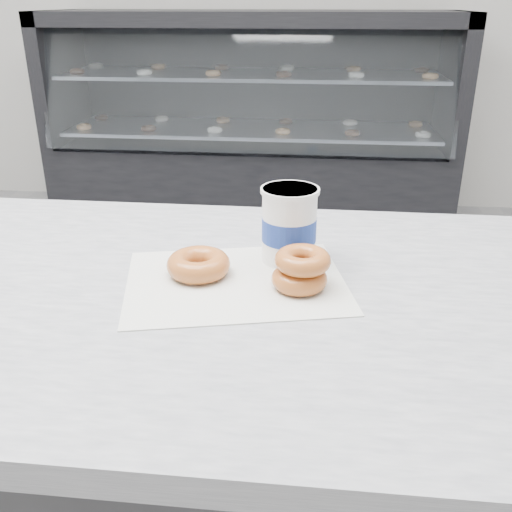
{
  "coord_description": "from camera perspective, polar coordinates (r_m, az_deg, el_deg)",
  "views": [
    {
      "loc": [
        0.4,
        -1.37,
        1.31
      ],
      "look_at": [
        0.31,
        -0.55,
        0.93
      ],
      "focal_mm": 40.0,
      "sensor_mm": 36.0,
      "label": 1
    }
  ],
  "objects": [
    {
      "name": "counter",
      "position": [
        1.22,
        -16.21,
        -21.48
      ],
      "size": [
        3.06,
        0.76,
        0.9
      ],
      "color": "#333335",
      "rests_on": "ground"
    },
    {
      "name": "donut_single",
      "position": [
        0.92,
        -5.77,
        -0.84
      ],
      "size": [
        0.12,
        0.12,
        0.04
      ],
      "primitive_type": "torus",
      "rotation": [
        0.0,
        0.0,
        -0.21
      ],
      "color": "#B36731",
      "rests_on": "wax_paper"
    },
    {
      "name": "display_case",
      "position": [
        3.61,
        -0.39,
        11.22
      ],
      "size": [
        2.4,
        0.74,
        1.25
      ],
      "color": "black",
      "rests_on": "ground"
    },
    {
      "name": "coffee_cup",
      "position": [
        0.95,
        3.34,
        3.14
      ],
      "size": [
        0.1,
        0.1,
        0.13
      ],
      "rotation": [
        0.0,
        0.0,
        0.12
      ],
      "color": "white",
      "rests_on": "counter"
    },
    {
      "name": "ground",
      "position": [
        1.94,
        -7.89,
        -18.46
      ],
      "size": [
        5.0,
        5.0,
        0.0
      ],
      "primitive_type": "plane",
      "color": "gray",
      "rests_on": "ground"
    },
    {
      "name": "donut_stack",
      "position": [
        0.87,
        4.52,
        -1.35
      ],
      "size": [
        0.11,
        0.11,
        0.06
      ],
      "color": "#B36731",
      "rests_on": "wax_paper"
    },
    {
      "name": "wax_paper",
      "position": [
        0.9,
        -2.04,
        -2.56
      ],
      "size": [
        0.39,
        0.33,
        0.0
      ],
      "primitive_type": "cube",
      "rotation": [
        0.0,
        0.0,
        0.23
      ],
      "color": "silver",
      "rests_on": "counter"
    }
  ]
}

